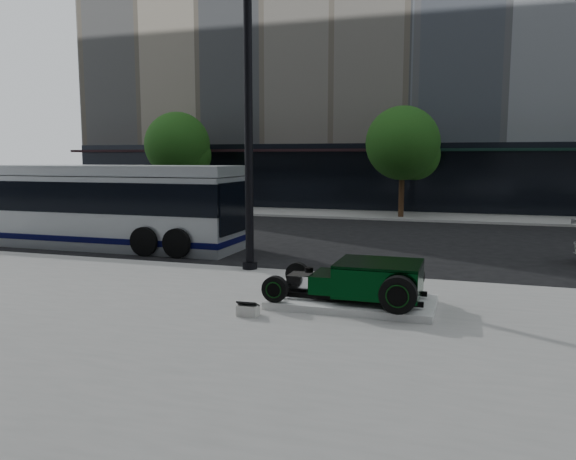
% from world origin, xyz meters
% --- Properties ---
extents(ground, '(120.00, 120.00, 0.00)m').
position_xyz_m(ground, '(0.00, 0.00, 0.00)').
color(ground, black).
rests_on(ground, ground).
extents(sidewalk_near, '(70.00, 17.00, 0.12)m').
position_xyz_m(sidewalk_near, '(0.00, -10.50, 0.06)').
color(sidewalk_near, gray).
rests_on(sidewalk_near, ground).
extents(sidewalk_far, '(70.00, 4.00, 0.12)m').
position_xyz_m(sidewalk_far, '(0.00, 14.00, 0.06)').
color(sidewalk_far, gray).
rests_on(sidewalk_far, ground).
extents(street_trees, '(29.80, 3.80, 5.70)m').
position_xyz_m(street_trees, '(1.15, 13.07, 3.77)').
color(street_trees, black).
rests_on(street_trees, sidewalk_far).
extents(display_plinth, '(3.40, 1.80, 0.15)m').
position_xyz_m(display_plinth, '(2.13, -5.14, 0.20)').
color(display_plinth, silver).
rests_on(display_plinth, sidewalk_near).
extents(hot_rod, '(3.22, 2.00, 0.81)m').
position_xyz_m(hot_rod, '(2.46, -5.14, 0.70)').
color(hot_rod, black).
rests_on(hot_rod, display_plinth).
extents(info_plaque, '(0.41, 0.32, 0.31)m').
position_xyz_m(info_plaque, '(0.33, -6.54, 0.24)').
color(info_plaque, silver).
rests_on(info_plaque, sidewalk_near).
extents(lamppost, '(0.42, 0.42, 7.56)m').
position_xyz_m(lamppost, '(-1.37, -2.20, 3.61)').
color(lamppost, black).
rests_on(lamppost, sidewalk_near).
extents(transit_bus, '(12.12, 2.88, 2.92)m').
position_xyz_m(transit_bus, '(-9.04, 0.57, 1.49)').
color(transit_bus, '#ACB2B6').
rests_on(transit_bus, ground).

